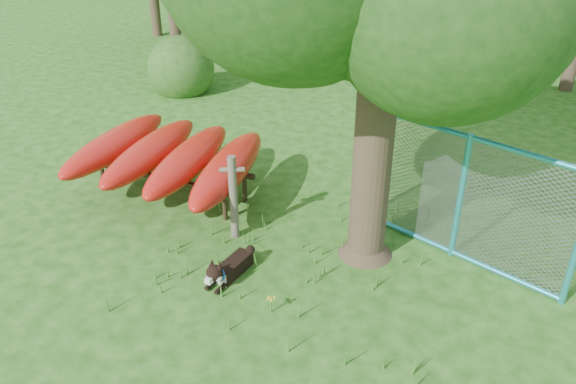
% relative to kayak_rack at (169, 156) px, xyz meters
% --- Properties ---
extents(ground, '(80.00, 80.00, 0.00)m').
position_rel_kayak_rack_xyz_m(ground, '(2.33, -2.15, -0.79)').
color(ground, '#1C5210').
rests_on(ground, ground).
extents(wooden_post, '(0.38, 0.22, 1.42)m').
position_rel_kayak_rack_xyz_m(wooden_post, '(1.62, -0.91, -0.04)').
color(wooden_post, brown).
rests_on(wooden_post, ground).
extents(kayak_rack, '(3.24, 3.27, 1.04)m').
position_rel_kayak_rack_xyz_m(kayak_rack, '(0.00, 0.00, 0.00)').
color(kayak_rack, black).
rests_on(kayak_rack, ground).
extents(husky_dog, '(0.42, 1.03, 0.47)m').
position_rel_kayak_rack_xyz_m(husky_dog, '(1.96, -1.96, -0.63)').
color(husky_dog, black).
rests_on(husky_dog, ground).
extents(fence_section, '(3.15, 1.50, 3.33)m').
position_rel_kayak_rack_xyz_m(fence_section, '(4.96, -0.31, 0.21)').
color(fence_section, '#29A7C3').
rests_on(fence_section, ground).
extents(wildflower_clump, '(0.12, 0.11, 0.26)m').
position_rel_kayak_rack_xyz_m(wildflower_clump, '(2.80, -2.44, -0.58)').
color(wildflower_clump, '#43802A').
rests_on(wildflower_clump, ground).
extents(shrub_left, '(1.80, 1.80, 1.80)m').
position_rel_kayak_rack_xyz_m(shrub_left, '(-2.67, 5.35, -0.79)').
color(shrub_left, '#26511A').
rests_on(shrub_left, ground).
extents(shrub_mid, '(1.80, 1.80, 1.80)m').
position_rel_kayak_rack_xyz_m(shrub_mid, '(4.33, 6.85, -0.79)').
color(shrub_mid, '#26511A').
rests_on(shrub_mid, ground).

